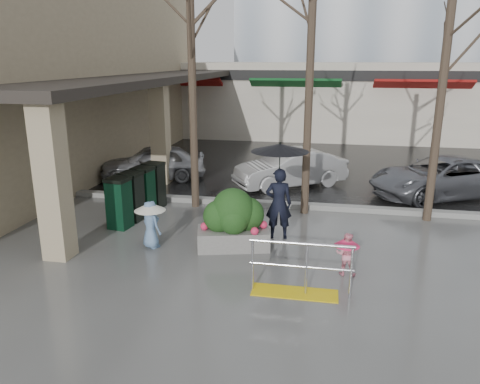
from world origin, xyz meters
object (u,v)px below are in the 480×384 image
(child_pink, at_px, (347,251))
(car_b, at_px, (290,168))
(woman, at_px, (279,180))
(handrail, at_px, (299,275))
(car_a, at_px, (153,162))
(planter, at_px, (234,220))
(car_c, at_px, (441,177))
(news_boxes, at_px, (138,193))
(tree_west, at_px, (191,25))
(tree_mideast, at_px, (449,31))
(child_blue, at_px, (151,219))
(tree_midwest, at_px, (312,17))

(child_pink, relative_size, car_b, 0.23)
(child_pink, bearing_deg, woman, -42.68)
(handrail, bearing_deg, car_a, 127.07)
(planter, distance_m, car_c, 7.68)
(planter, xyz_separation_m, news_boxes, (-3.01, 1.65, -0.01))
(tree_west, distance_m, planter, 5.53)
(child_pink, relative_size, car_c, 0.20)
(tree_mideast, height_order, car_b, tree_mideast)
(news_boxes, bearing_deg, tree_west, 50.99)
(child_blue, bearing_deg, car_c, -109.63)
(tree_midwest, height_order, planter, tree_midwest)
(child_blue, relative_size, car_b, 0.29)
(tree_midwest, xyz_separation_m, news_boxes, (-4.48, -1.20, -4.57))
(child_pink, distance_m, car_b, 6.81)
(handrail, relative_size, tree_midwest, 0.27)
(planter, xyz_separation_m, car_b, (0.81, 5.64, -0.05))
(tree_west, relative_size, news_boxes, 2.80)
(tree_midwest, bearing_deg, planter, -117.10)
(tree_mideast, relative_size, child_blue, 5.81)
(woman, xyz_separation_m, car_c, (4.63, 4.48, -0.82))
(tree_west, bearing_deg, car_b, 47.53)
(tree_west, height_order, woman, tree_west)
(woman, bearing_deg, tree_midwest, -111.86)
(handrail, xyz_separation_m, tree_west, (-3.36, 4.80, 4.71))
(car_a, relative_size, car_b, 0.97)
(woman, distance_m, news_boxes, 4.12)
(car_b, bearing_deg, car_a, -123.03)
(child_pink, bearing_deg, tree_midwest, -69.08)
(tree_mideast, height_order, car_a, tree_mideast)
(child_blue, distance_m, car_c, 9.33)
(tree_mideast, relative_size, woman, 2.75)
(handrail, relative_size, car_a, 0.51)
(car_b, bearing_deg, car_c, 52.77)
(handrail, xyz_separation_m, car_a, (-5.73, 7.59, 0.25))
(tree_mideast, distance_m, child_blue, 8.46)
(handrail, relative_size, car_b, 0.50)
(tree_west, distance_m, woman, 4.96)
(tree_west, height_order, child_pink, tree_west)
(woman, height_order, planter, woman)
(news_boxes, bearing_deg, car_c, 30.61)
(car_c, bearing_deg, handrail, -54.27)
(tree_midwest, distance_m, planter, 5.57)
(tree_midwest, bearing_deg, child_blue, -136.14)
(news_boxes, height_order, car_c, news_boxes)
(car_b, bearing_deg, planter, -41.13)
(child_pink, distance_m, planter, 2.68)
(car_c, bearing_deg, woman, -71.58)
(car_a, xyz_separation_m, car_c, (9.68, -0.36, 0.00))
(handrail, relative_size, tree_west, 0.28)
(tree_midwest, xyz_separation_m, child_blue, (-3.33, -3.20, -4.55))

